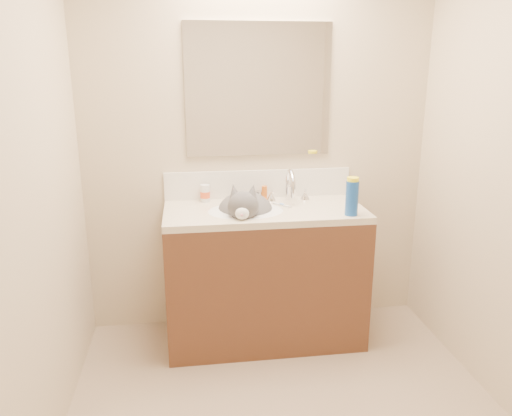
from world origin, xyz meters
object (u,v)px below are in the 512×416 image
object	(u,v)px
vanity_cabinet	(264,278)
faucet	(290,188)
basin	(246,222)
silver_jar	(259,195)
pill_bottle	(205,193)
amber_bottle	(264,193)
cat	(245,212)
spray_can	(352,198)

from	to	relation	value
vanity_cabinet	faucet	world-z (taller)	faucet
basin	silver_jar	bearing A→B (deg)	64.85
pill_bottle	silver_jar	distance (m)	0.34
vanity_cabinet	faucet	xyz separation A→B (m)	(0.18, 0.14, 0.54)
silver_jar	amber_bottle	xyz separation A→B (m)	(0.03, -0.01, 0.02)
basin	silver_jar	world-z (taller)	silver_jar
basin	amber_bottle	distance (m)	0.30
basin	faucet	distance (m)	0.38
faucet	cat	xyz separation A→B (m)	(-0.30, -0.14, -0.10)
spray_can	faucet	bearing A→B (deg)	130.69
faucet	silver_jar	xyz separation A→B (m)	(-0.18, 0.08, -0.06)
vanity_cabinet	basin	xyz separation A→B (m)	(-0.12, -0.03, 0.38)
amber_bottle	faucet	bearing A→B (deg)	-24.54
pill_bottle	silver_jar	world-z (taller)	pill_bottle
cat	spray_can	bearing A→B (deg)	-7.73
faucet	vanity_cabinet	bearing A→B (deg)	-142.71
vanity_cabinet	silver_jar	bearing A→B (deg)	91.11
spray_can	basin	bearing A→B (deg)	163.89
pill_bottle	silver_jar	bearing A→B (deg)	1.26
vanity_cabinet	basin	bearing A→B (deg)	-165.96
vanity_cabinet	cat	distance (m)	0.45
pill_bottle	basin	bearing A→B (deg)	-46.60
pill_bottle	silver_jar	size ratio (longest dim) A/B	2.02
basin	pill_bottle	world-z (taller)	pill_bottle
pill_bottle	cat	bearing A→B (deg)	-42.62
vanity_cabinet	amber_bottle	distance (m)	0.54
cat	spray_can	world-z (taller)	spray_can
cat	amber_bottle	world-z (taller)	cat
spray_can	pill_bottle	bearing A→B (deg)	153.35
vanity_cabinet	spray_can	distance (m)	0.75
vanity_cabinet	cat	world-z (taller)	cat
silver_jar	faucet	bearing A→B (deg)	-23.36
faucet	spray_can	xyz separation A→B (m)	(0.29, -0.34, 0.01)
silver_jar	spray_can	size ratio (longest dim) A/B	0.27
vanity_cabinet	pill_bottle	bearing A→B (deg)	148.86
pill_bottle	amber_bottle	xyz separation A→B (m)	(0.38, -0.00, -0.01)
faucet	spray_can	world-z (taller)	faucet
silver_jar	spray_can	bearing A→B (deg)	-41.32
vanity_cabinet	spray_can	world-z (taller)	spray_can
pill_bottle	amber_bottle	distance (m)	0.38
pill_bottle	vanity_cabinet	bearing A→B (deg)	-31.14
basin	spray_can	distance (m)	0.64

